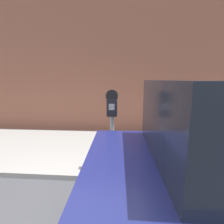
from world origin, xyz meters
name	(u,v)px	position (x,y,z in m)	size (l,w,h in m)	color
ground_plane	(71,214)	(0.00, 0.00, 0.00)	(60.00, 60.00, 0.00)	#47474C
sidewalk	(97,149)	(0.00, 2.20, 0.05)	(24.00, 2.80, 0.10)	#9E9B96
building_facade	(105,52)	(0.00, 4.15, 2.80)	(24.00, 0.30, 5.60)	#935642
parking_meter	(112,116)	(0.49, 1.09, 1.19)	(0.22, 0.15, 1.57)	gray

